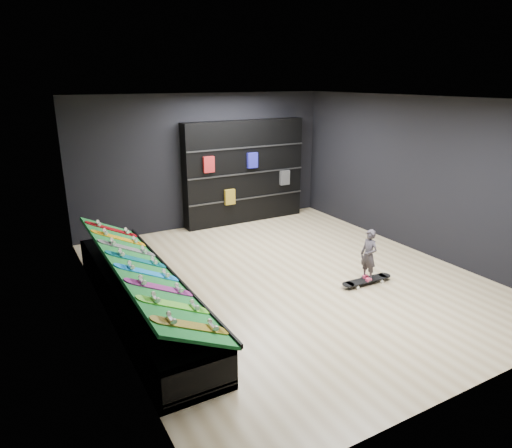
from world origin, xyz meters
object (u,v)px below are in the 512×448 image
display_rack (140,297)px  child (368,265)px  back_shelving (244,172)px  floor_skateboard (367,282)px

display_rack → child: size_ratio=8.61×
display_rack → back_shelving: size_ratio=1.51×
back_shelving → floor_skateboard: 4.35m
back_shelving → child: (0.09, -4.20, -0.84)m
display_rack → child: 3.68m
display_rack → back_shelving: 4.90m
back_shelving → child: bearing=-88.7°
child → floor_skateboard: bearing=0.0°
display_rack → floor_skateboard: (3.58, -0.88, -0.21)m
back_shelving → display_rack: bearing=-136.4°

